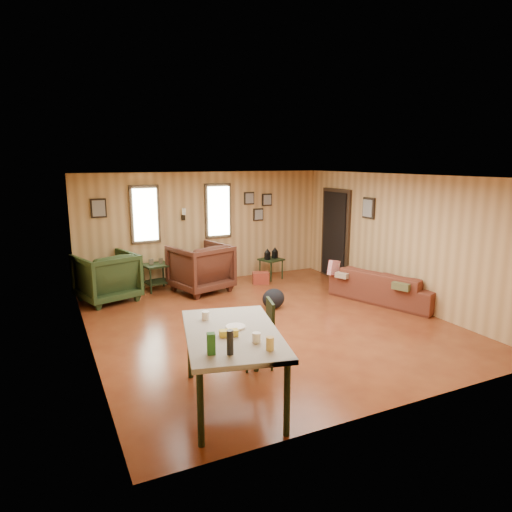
{
  "coord_description": "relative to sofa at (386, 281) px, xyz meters",
  "views": [
    {
      "loc": [
        -3.25,
        -6.42,
        2.64
      ],
      "look_at": [
        0.0,
        0.4,
        1.05
      ],
      "focal_mm": 32.0,
      "sensor_mm": 36.0,
      "label": 1
    }
  ],
  "objects": [
    {
      "name": "dining_chair",
      "position": [
        -3.36,
        -1.49,
        0.09
      ],
      "size": [
        0.49,
        0.49,
        0.89
      ],
      "rotation": [
        0.0,
        0.0,
        -0.26
      ],
      "color": "#243518",
      "rests_on": "ground"
    },
    {
      "name": "cooler",
      "position": [
        -1.59,
        2.18,
        -0.28
      ],
      "size": [
        0.41,
        0.35,
        0.25
      ],
      "rotation": [
        0.0,
        0.0,
        -0.35
      ],
      "color": "maroon",
      "rests_on": "ground"
    },
    {
      "name": "recliner_green",
      "position": [
        -4.78,
        2.31,
        0.11
      ],
      "size": [
        1.23,
        1.19,
        1.03
      ],
      "primitive_type": "imported",
      "rotation": [
        0.0,
        0.0,
        -2.83
      ],
      "color": "#243518",
      "rests_on": "ground"
    },
    {
      "name": "room",
      "position": [
        -2.4,
        0.22,
        0.8
      ],
      "size": [
        5.54,
        6.04,
        2.44
      ],
      "color": "brown",
      "rests_on": "ground"
    },
    {
      "name": "side_table",
      "position": [
        -1.2,
        2.43,
        0.08
      ],
      "size": [
        0.56,
        0.56,
        0.72
      ],
      "rotation": [
        0.0,
        0.0,
        0.29
      ],
      "color": "black",
      "rests_on": "ground"
    },
    {
      "name": "dining_table",
      "position": [
        -4.07,
        -2.21,
        0.36
      ],
      "size": [
        1.34,
        1.82,
        1.08
      ],
      "rotation": [
        0.0,
        0.0,
        -0.24
      ],
      "color": "#9D9584",
      "rests_on": "ground"
    },
    {
      "name": "backpack",
      "position": [
        -2.13,
        0.54,
        -0.22
      ],
      "size": [
        0.49,
        0.42,
        0.37
      ],
      "rotation": [
        0.0,
        0.0,
        -0.26
      ],
      "color": "black",
      "rests_on": "ground"
    },
    {
      "name": "sofa",
      "position": [
        0.0,
        0.0,
        0.0
      ],
      "size": [
        1.3,
        2.15,
        0.81
      ],
      "primitive_type": "imported",
      "rotation": [
        0.0,
        0.0,
        1.93
      ],
      "color": "maroon",
      "rests_on": "ground"
    },
    {
      "name": "sofa_pillows",
      "position": [
        -0.37,
        0.03,
        0.09
      ],
      "size": [
        0.99,
        1.66,
        0.35
      ],
      "rotation": [
        0.0,
        0.0,
        0.39
      ],
      "color": "brown",
      "rests_on": "sofa"
    },
    {
      "name": "recliner_brown",
      "position": [
        -2.96,
        2.19,
        0.14
      ],
      "size": [
        1.28,
        1.24,
        1.08
      ],
      "primitive_type": "imported",
      "rotation": [
        0.0,
        0.0,
        3.43
      ],
      "color": "#431F14",
      "rests_on": "ground"
    },
    {
      "name": "end_table",
      "position": [
        -3.75,
        2.65,
        -0.03
      ],
      "size": [
        0.6,
        0.56,
        0.67
      ],
      "rotation": [
        0.0,
        0.0,
        0.17
      ],
      "color": "black",
      "rests_on": "ground"
    }
  ]
}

